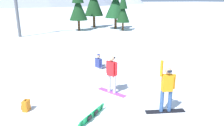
{
  "coord_description": "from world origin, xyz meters",
  "views": [
    {
      "loc": [
        -2.49,
        -6.59,
        4.21
      ],
      "look_at": [
        1.89,
        3.22,
        1.0
      ],
      "focal_mm": 34.02,
      "sensor_mm": 36.0,
      "label": 1
    }
  ],
  "objects": [
    {
      "name": "snowboarder_midground",
      "position": [
        1.25,
        1.83,
        0.95
      ],
      "size": [
        0.95,
        1.51,
        1.8
      ],
      "color": "#993FD8",
      "rests_on": "ground_plane"
    },
    {
      "name": "ground_plane",
      "position": [
        0.0,
        0.0,
        0.0
      ],
      "size": [
        800.0,
        800.0,
        0.0
      ],
      "primitive_type": "plane",
      "color": "silver"
    },
    {
      "name": "pine_tree_tall",
      "position": [
        11.19,
        20.32,
        2.9
      ],
      "size": [
        1.89,
        1.89,
        5.32
      ],
      "color": "#472D19",
      "rests_on": "ground_plane"
    },
    {
      "name": "loose_snowboard_near_left",
      "position": [
        -0.34,
        0.02,
        0.15
      ],
      "size": [
        1.43,
        1.15,
        0.29
      ],
      "color": "#19B259",
      "rests_on": "ground_plane"
    },
    {
      "name": "snowboarder_foreground",
      "position": [
        2.44,
        -0.65,
        1.0
      ],
      "size": [
        1.57,
        0.75,
        2.09
      ],
      "color": "black",
      "rests_on": "ground_plane"
    },
    {
      "name": "pine_tree_young",
      "position": [
        11.19,
        22.77,
        4.02
      ],
      "size": [
        3.17,
        3.17,
        7.37
      ],
      "color": "#472D19",
      "rests_on": "ground_plane"
    },
    {
      "name": "snowboarder_background",
      "position": [
        2.14,
        5.56,
        0.34
      ],
      "size": [
        1.77,
        1.04,
        0.97
      ],
      "color": "#B7B7BC",
      "rests_on": "ground_plane"
    },
    {
      "name": "pine_tree_slender",
      "position": [
        5.56,
        22.98,
        3.62
      ],
      "size": [
        2.54,
        2.54,
        6.64
      ],
      "color": "#472D19",
      "rests_on": "ground_plane"
    },
    {
      "name": "backpack_orange",
      "position": [
        -2.53,
        1.65,
        0.21
      ],
      "size": [
        0.36,
        0.38,
        0.47
      ],
      "color": "orange",
      "rests_on": "ground_plane"
    }
  ]
}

